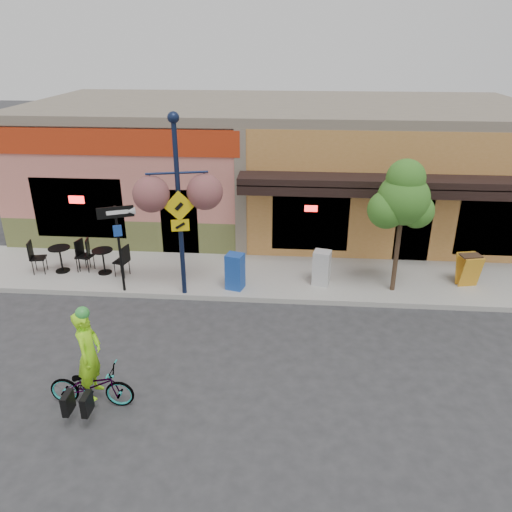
{
  "coord_description": "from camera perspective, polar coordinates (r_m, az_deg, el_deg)",
  "views": [
    {
      "loc": [
        0.67,
        -11.48,
        6.71
      ],
      "look_at": [
        -0.29,
        0.5,
        1.4
      ],
      "focal_mm": 35.0,
      "sensor_mm": 36.0,
      "label": 1
    }
  ],
  "objects": [
    {
      "name": "curb",
      "position": [
        13.75,
        1.21,
        -5.01
      ],
      "size": [
        24.0,
        0.12,
        0.15
      ],
      "primitive_type": "cube",
      "color": "#A8A59E",
      "rests_on": "ground"
    },
    {
      "name": "cafe_set_right",
      "position": [
        15.56,
        -17.07,
        -0.22
      ],
      "size": [
        1.78,
        1.17,
        0.98
      ],
      "primitive_type": null,
      "rotation": [
        0.0,
        0.0,
        -0.23
      ],
      "color": "black",
      "rests_on": "sidewalk"
    },
    {
      "name": "one_way_sign",
      "position": [
        14.05,
        -15.3,
        0.71
      ],
      "size": [
        0.96,
        0.55,
        2.49
      ],
      "primitive_type": null,
      "rotation": [
        0.0,
        0.0,
        0.38
      ],
      "color": "black",
      "rests_on": "sidewalk"
    },
    {
      "name": "cafe_set_left",
      "position": [
        16.09,
        -21.46,
        0.02
      ],
      "size": [
        1.84,
        1.19,
        1.02
      ],
      "primitive_type": null,
      "rotation": [
        0.0,
        0.0,
        0.21
      ],
      "color": "black",
      "rests_on": "sidewalk"
    },
    {
      "name": "bicycle",
      "position": [
        10.59,
        -18.29,
        -13.86
      ],
      "size": [
        1.69,
        0.59,
        0.89
      ],
      "primitive_type": "imported",
      "rotation": [
        0.0,
        0.0,
        1.57
      ],
      "color": "maroon",
      "rests_on": "ground"
    },
    {
      "name": "sandwich_board",
      "position": [
        15.27,
        23.4,
        -1.75
      ],
      "size": [
        0.64,
        0.52,
        0.94
      ],
      "primitive_type": null,
      "rotation": [
        0.0,
        0.0,
        0.21
      ],
      "color": "orange",
      "rests_on": "sidewalk"
    },
    {
      "name": "newspaper_box_grey",
      "position": [
        14.36,
        7.51,
        -1.33
      ],
      "size": [
        0.56,
        0.52,
        1.01
      ],
      "primitive_type": null,
      "rotation": [
        0.0,
        0.0,
        -0.24
      ],
      "color": "#BABABA",
      "rests_on": "sidewalk"
    },
    {
      "name": "ground",
      "position": [
        13.31,
        1.06,
        -6.43
      ],
      "size": [
        90.0,
        90.0,
        0.0
      ],
      "primitive_type": "plane",
      "color": "#2D2D30",
      "rests_on": "ground"
    },
    {
      "name": "building",
      "position": [
        19.5,
        2.52,
        10.61
      ],
      "size": [
        18.2,
        8.2,
        4.5
      ],
      "primitive_type": null,
      "color": "#C36E60",
      "rests_on": "ground"
    },
    {
      "name": "sidewalk",
      "position": [
        15.04,
        1.54,
        -2.35
      ],
      "size": [
        24.0,
        3.0,
        0.15
      ],
      "primitive_type": "cube",
      "color": "#9E9B93",
      "rests_on": "ground"
    },
    {
      "name": "cyclist_rider",
      "position": [
        10.3,
        -18.37,
        -11.78
      ],
      "size": [
        0.44,
        0.67,
        1.84
      ],
      "primitive_type": "imported",
      "rotation": [
        0.0,
        0.0,
        1.57
      ],
      "color": "#A0FD1A",
      "rests_on": "ground"
    },
    {
      "name": "street_tree",
      "position": [
        13.89,
        16.12,
        3.2
      ],
      "size": [
        1.94,
        1.94,
        3.76
      ],
      "primitive_type": null,
      "rotation": [
        0.0,
        0.0,
        0.41
      ],
      "color": "#3D7A26",
      "rests_on": "sidewalk"
    },
    {
      "name": "lamp_post",
      "position": [
        13.14,
        -8.77,
        5.39
      ],
      "size": [
        1.67,
        0.98,
        4.92
      ],
      "primitive_type": null,
      "rotation": [
        0.0,
        0.0,
        0.23
      ],
      "color": "#121D3B",
      "rests_on": "sidewalk"
    },
    {
      "name": "newspaper_box_blue",
      "position": [
        13.99,
        -2.41,
        -1.77
      ],
      "size": [
        0.56,
        0.52,
        1.04
      ],
      "primitive_type": null,
      "rotation": [
        0.0,
        0.0,
        -0.26
      ],
      "color": "#1B46A6",
      "rests_on": "sidewalk"
    }
  ]
}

